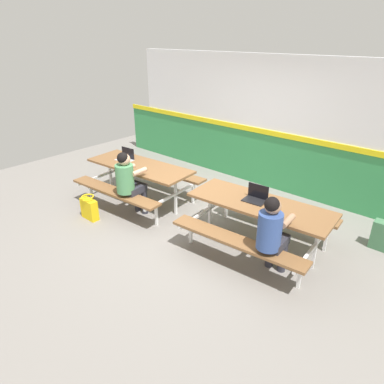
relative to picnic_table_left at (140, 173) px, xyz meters
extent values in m
cube|color=gray|center=(1.24, -0.03, -0.59)|extent=(10.00, 10.00, 0.02)
cube|color=#338C4C|center=(1.24, 2.26, -0.03)|extent=(8.00, 0.12, 1.10)
cube|color=yellow|center=(1.24, 2.19, 0.57)|extent=(8.00, 0.03, 0.10)
cube|color=silver|center=(1.24, 2.26, 1.32)|extent=(6.72, 0.12, 1.40)
cube|color=brown|center=(0.00, 0.00, 0.14)|extent=(2.12, 0.91, 0.04)
cube|color=brown|center=(0.05, -0.63, -0.15)|extent=(1.98, 0.43, 0.04)
cube|color=brown|center=(-0.05, 0.63, -0.15)|extent=(1.98, 0.43, 0.04)
cube|color=white|center=(-0.85, -0.07, -0.23)|extent=(0.04, 0.04, 0.70)
cube|color=white|center=(-0.85, -0.07, -0.19)|extent=(0.16, 1.55, 0.04)
cube|color=white|center=(-0.81, -0.57, -0.37)|extent=(0.04, 0.04, 0.41)
cube|color=white|center=(-0.89, 0.44, -0.37)|extent=(0.04, 0.04, 0.41)
cube|color=white|center=(0.85, 0.07, -0.23)|extent=(0.04, 0.04, 0.70)
cube|color=white|center=(0.85, 0.07, -0.19)|extent=(0.16, 1.55, 0.04)
cube|color=white|center=(0.89, -0.44, -0.37)|extent=(0.04, 0.04, 0.41)
cube|color=white|center=(0.81, 0.57, -0.37)|extent=(0.04, 0.04, 0.41)
cube|color=brown|center=(2.49, 0.11, 0.14)|extent=(2.12, 0.91, 0.04)
cube|color=brown|center=(2.53, -0.52, -0.15)|extent=(1.98, 0.43, 0.04)
cube|color=brown|center=(2.44, 0.74, -0.15)|extent=(1.98, 0.43, 0.04)
cube|color=white|center=(1.64, 0.05, -0.23)|extent=(0.04, 0.04, 0.70)
cube|color=white|center=(1.64, 0.05, -0.19)|extent=(0.16, 1.55, 0.04)
cube|color=white|center=(1.67, -0.46, -0.37)|extent=(0.04, 0.04, 0.41)
cube|color=white|center=(1.60, 0.55, -0.37)|extent=(0.04, 0.04, 0.41)
cube|color=white|center=(3.34, 0.18, -0.23)|extent=(0.04, 0.04, 0.70)
cube|color=white|center=(3.34, 0.18, -0.19)|extent=(0.16, 1.55, 0.04)
cube|color=white|center=(3.38, -0.33, -0.37)|extent=(0.04, 0.04, 0.41)
cube|color=white|center=(3.30, 0.68, -0.37)|extent=(0.04, 0.04, 0.41)
cylinder|color=#2D2D38|center=(0.24, -0.29, -0.35)|extent=(0.11, 0.11, 0.45)
cylinder|color=#2D2D38|center=(0.42, -0.28, -0.35)|extent=(0.11, 0.11, 0.45)
cube|color=#2D2D38|center=(0.34, -0.44, -0.07)|extent=(0.33, 0.40, 0.12)
cylinder|color=#4C8C59|center=(0.35, -0.61, 0.17)|extent=(0.30, 0.30, 0.48)
cylinder|color=tan|center=(0.20, -0.42, 0.27)|extent=(0.10, 0.31, 0.08)
cylinder|color=tan|center=(0.48, -0.40, 0.27)|extent=(0.10, 0.31, 0.08)
sphere|color=tan|center=(0.35, -0.59, 0.50)|extent=(0.20, 0.20, 0.20)
sphere|color=black|center=(0.35, -0.62, 0.54)|extent=(0.18, 0.18, 0.18)
cylinder|color=#2D2D38|center=(2.87, -0.17, -0.35)|extent=(0.11, 0.11, 0.45)
cylinder|color=#2D2D38|center=(3.04, -0.16, -0.35)|extent=(0.11, 0.11, 0.45)
cube|color=#2D2D38|center=(2.97, -0.32, -0.07)|extent=(0.33, 0.40, 0.12)
cylinder|color=#334C8C|center=(2.98, -0.49, 0.17)|extent=(0.30, 0.30, 0.48)
cylinder|color=#A57A5B|center=(2.82, -0.30, 0.27)|extent=(0.10, 0.31, 0.08)
cylinder|color=#A57A5B|center=(3.10, -0.28, 0.27)|extent=(0.10, 0.31, 0.08)
sphere|color=#A57A5B|center=(2.98, -0.47, 0.50)|extent=(0.20, 0.20, 0.20)
sphere|color=black|center=(2.98, -0.50, 0.54)|extent=(0.18, 0.18, 0.18)
cube|color=silver|center=(-0.40, -0.03, 0.17)|extent=(0.34, 0.24, 0.01)
cube|color=black|center=(-0.40, 0.08, 0.28)|extent=(0.32, 0.03, 0.21)
cube|color=black|center=(2.39, 0.10, 0.17)|extent=(0.34, 0.24, 0.01)
cube|color=black|center=(2.39, 0.21, 0.28)|extent=(0.32, 0.03, 0.21)
cube|color=#3F724C|center=(3.90, 1.30, -0.36)|extent=(0.30, 0.18, 0.44)
cube|color=#3F724C|center=(3.90, 1.41, -0.42)|extent=(0.21, 0.04, 0.19)
cube|color=yellow|center=(-0.15, -1.04, -0.40)|extent=(0.34, 0.14, 0.36)
torus|color=yellow|center=(-0.15, -1.04, -0.16)|extent=(0.21, 0.21, 0.02)
camera|label=1|loc=(4.64, -3.80, 2.35)|focal=32.12mm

